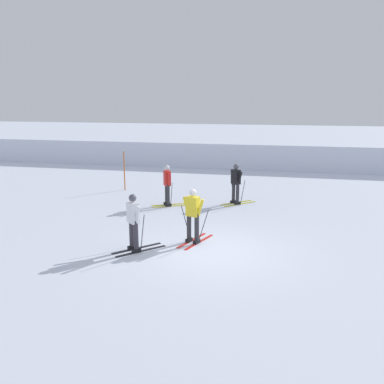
{
  "coord_description": "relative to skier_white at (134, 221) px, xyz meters",
  "views": [
    {
      "loc": [
        1.84,
        -11.07,
        4.35
      ],
      "look_at": [
        -1.37,
        3.65,
        0.9
      ],
      "focal_mm": 38.22,
      "sensor_mm": 36.0,
      "label": 1
    }
  ],
  "objects": [
    {
      "name": "ground_plane",
      "position": [
        2.2,
        0.43,
        -0.92
      ],
      "size": [
        120.0,
        120.0,
        0.0
      ],
      "primitive_type": "plane",
      "color": "silver"
    },
    {
      "name": "far_snow_ridge",
      "position": [
        2.2,
        18.86,
        -0.12
      ],
      "size": [
        80.0,
        8.58,
        1.58
      ],
      "primitive_type": "cube",
      "color": "silver",
      "rests_on": "ground"
    },
    {
      "name": "skier_white",
      "position": [
        0.0,
        0.0,
        0.0
      ],
      "size": [
        1.37,
        1.42,
        1.71
      ],
      "color": "black",
      "rests_on": "ground"
    },
    {
      "name": "skier_yellow",
      "position": [
        1.52,
        1.05,
        -0.0
      ],
      "size": [
        0.95,
        1.63,
        1.71
      ],
      "color": "red",
      "rests_on": "ground"
    },
    {
      "name": "skier_red",
      "position": [
        -0.45,
        5.2,
        -0.0
      ],
      "size": [
        1.59,
        1.07,
        1.71
      ],
      "color": "gold",
      "rests_on": "ground"
    },
    {
      "name": "skier_black",
      "position": [
        2.27,
        6.09,
        -0.0
      ],
      "size": [
        1.42,
        1.37,
        1.71
      ],
      "color": "gold",
      "rests_on": "ground"
    },
    {
      "name": "trail_marker_pole",
      "position": [
        -3.3,
        7.67,
        0.03
      ],
      "size": [
        0.05,
        0.05,
        1.88
      ],
      "primitive_type": "cylinder",
      "color": "#C65614",
      "rests_on": "ground"
    }
  ]
}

